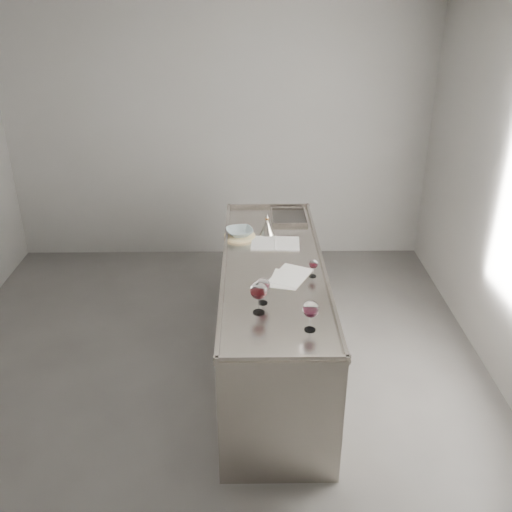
{
  "coord_description": "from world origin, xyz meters",
  "views": [
    {
      "loc": [
        0.32,
        -3.5,
        2.86
      ],
      "look_at": [
        0.37,
        0.28,
        1.02
      ],
      "focal_mm": 40.0,
      "sensor_mm": 36.0,
      "label": 1
    }
  ],
  "objects_px": {
    "notebook": "(275,243)",
    "wine_funnel": "(267,229)",
    "counter": "(273,318)",
    "ceramic_bowl": "(240,232)",
    "wine_glass_small": "(313,265)",
    "wine_glass_left": "(259,291)",
    "wine_glass_right": "(311,310)",
    "wine_glass_middle": "(263,286)"
  },
  "relations": [
    {
      "from": "wine_glass_right",
      "to": "wine_funnel",
      "type": "xyz_separation_m",
      "value": [
        -0.22,
        1.43,
        -0.08
      ]
    },
    {
      "from": "counter",
      "to": "notebook",
      "type": "height_order",
      "value": "counter"
    },
    {
      "from": "wine_glass_middle",
      "to": "counter",
      "type": "bearing_deg",
      "value": 80.54
    },
    {
      "from": "wine_glass_small",
      "to": "wine_funnel",
      "type": "bearing_deg",
      "value": 112.53
    },
    {
      "from": "wine_glass_small",
      "to": "ceramic_bowl",
      "type": "height_order",
      "value": "wine_glass_small"
    },
    {
      "from": "wine_glass_right",
      "to": "wine_glass_small",
      "type": "xyz_separation_m",
      "value": [
        0.09,
        0.69,
        -0.05
      ]
    },
    {
      "from": "wine_glass_middle",
      "to": "notebook",
      "type": "bearing_deg",
      "value": 82.43
    },
    {
      "from": "wine_glass_right",
      "to": "counter",
      "type": "bearing_deg",
      "value": 101.86
    },
    {
      "from": "wine_glass_small",
      "to": "wine_funnel",
      "type": "relative_size",
      "value": 0.7
    },
    {
      "from": "counter",
      "to": "wine_funnel",
      "type": "relative_size",
      "value": 12.74
    },
    {
      "from": "notebook",
      "to": "wine_funnel",
      "type": "bearing_deg",
      "value": 111.93
    },
    {
      "from": "wine_glass_middle",
      "to": "wine_glass_right",
      "type": "height_order",
      "value": "wine_glass_right"
    },
    {
      "from": "wine_glass_middle",
      "to": "notebook",
      "type": "relative_size",
      "value": 0.45
    },
    {
      "from": "counter",
      "to": "wine_glass_small",
      "type": "relative_size",
      "value": 18.17
    },
    {
      "from": "wine_funnel",
      "to": "wine_glass_left",
      "type": "bearing_deg",
      "value": -94.27
    },
    {
      "from": "counter",
      "to": "wine_glass_right",
      "type": "distance_m",
      "value": 1.09
    },
    {
      "from": "wine_glass_middle",
      "to": "wine_glass_right",
      "type": "relative_size",
      "value": 0.92
    },
    {
      "from": "wine_glass_middle",
      "to": "ceramic_bowl",
      "type": "distance_m",
      "value": 1.08
    },
    {
      "from": "wine_glass_left",
      "to": "wine_glass_middle",
      "type": "distance_m",
      "value": 0.13
    },
    {
      "from": "wine_glass_small",
      "to": "wine_glass_middle",
      "type": "bearing_deg",
      "value": -134.95
    },
    {
      "from": "wine_glass_left",
      "to": "wine_glass_right",
      "type": "relative_size",
      "value": 1.11
    },
    {
      "from": "wine_glass_left",
      "to": "wine_glass_middle",
      "type": "xyz_separation_m",
      "value": [
        0.03,
        0.12,
        -0.03
      ]
    },
    {
      "from": "wine_glass_left",
      "to": "ceramic_bowl",
      "type": "distance_m",
      "value": 1.19
    },
    {
      "from": "wine_glass_left",
      "to": "ceramic_bowl",
      "type": "height_order",
      "value": "wine_glass_left"
    },
    {
      "from": "wine_glass_small",
      "to": "notebook",
      "type": "relative_size",
      "value": 0.33
    },
    {
      "from": "wine_glass_left",
      "to": "notebook",
      "type": "xyz_separation_m",
      "value": [
        0.15,
        1.04,
        -0.15
      ]
    },
    {
      "from": "wine_glass_left",
      "to": "wine_glass_middle",
      "type": "height_order",
      "value": "wine_glass_left"
    },
    {
      "from": "wine_glass_left",
      "to": "wine_funnel",
      "type": "relative_size",
      "value": 1.15
    },
    {
      "from": "counter",
      "to": "wine_glass_right",
      "type": "xyz_separation_m",
      "value": [
        0.19,
        -0.88,
        0.61
      ]
    },
    {
      "from": "counter",
      "to": "ceramic_bowl",
      "type": "height_order",
      "value": "ceramic_bowl"
    },
    {
      "from": "wine_glass_middle",
      "to": "ceramic_bowl",
      "type": "xyz_separation_m",
      "value": [
        -0.17,
        1.06,
        -0.08
      ]
    },
    {
      "from": "counter",
      "to": "ceramic_bowl",
      "type": "distance_m",
      "value": 0.76
    },
    {
      "from": "wine_funnel",
      "to": "wine_glass_small",
      "type": "bearing_deg",
      "value": -67.47
    },
    {
      "from": "counter",
      "to": "wine_glass_small",
      "type": "distance_m",
      "value": 0.65
    },
    {
      "from": "wine_glass_small",
      "to": "wine_funnel",
      "type": "height_order",
      "value": "wine_funnel"
    },
    {
      "from": "ceramic_bowl",
      "to": "wine_glass_left",
      "type": "bearing_deg",
      "value": -83.42
    },
    {
      "from": "wine_glass_right",
      "to": "wine_glass_small",
      "type": "bearing_deg",
      "value": 82.63
    },
    {
      "from": "wine_glass_left",
      "to": "wine_funnel",
      "type": "bearing_deg",
      "value": 85.73
    },
    {
      "from": "wine_glass_left",
      "to": "counter",
      "type": "bearing_deg",
      "value": 79.8
    },
    {
      "from": "wine_glass_right",
      "to": "wine_glass_small",
      "type": "height_order",
      "value": "wine_glass_right"
    },
    {
      "from": "wine_glass_left",
      "to": "notebook",
      "type": "distance_m",
      "value": 1.07
    },
    {
      "from": "wine_glass_left",
      "to": "notebook",
      "type": "height_order",
      "value": "wine_glass_left"
    }
  ]
}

